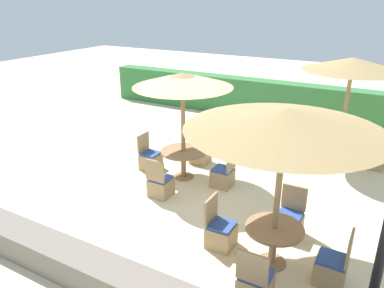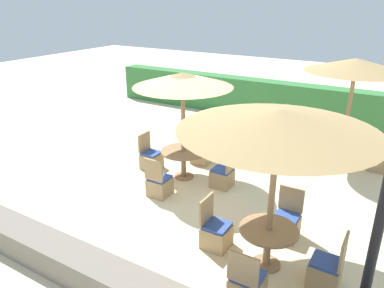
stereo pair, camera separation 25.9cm
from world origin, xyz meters
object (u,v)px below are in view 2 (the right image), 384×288
(patio_chair_center_east, at_px, (223,176))
(round_table_front_right, at_px, (268,238))
(patio_chair_center_north, at_px, (202,153))
(round_table_back_right, at_px, (343,144))
(patio_chair_back_right_east, at_px, (379,161))
(patio_chair_front_right_north, at_px, (286,224))
(patio_chair_center_south, at_px, (159,185))
(patio_chair_front_right_south, at_px, (247,285))
(parasol_back_right, at_px, (356,66))
(parasol_front_right, at_px, (279,121))
(patio_chair_back_right_west, at_px, (307,147))
(patio_chair_front_right_west, at_px, (216,233))
(parasol_center, at_px, (183,80))
(round_table_center, at_px, (184,156))
(patio_chair_center_west, at_px, (151,159))
(patio_chair_front_right_east, at_px, (326,271))

(patio_chair_center_east, relative_size, round_table_front_right, 0.98)
(patio_chair_center_north, bearing_deg, round_table_back_right, -149.52)
(patio_chair_back_right_east, height_order, patio_chair_front_right_north, same)
(round_table_back_right, xyz_separation_m, patio_chair_front_right_north, (-0.24, -3.98, -0.28))
(patio_chair_center_south, distance_m, patio_chair_front_right_south, 3.47)
(parasol_back_right, bearing_deg, patio_chair_back_right_east, 0.83)
(parasol_back_right, distance_m, parasol_front_right, 4.93)
(patio_chair_back_right_east, relative_size, patio_chair_center_north, 1.00)
(patio_chair_back_right_west, distance_m, patio_chair_front_right_west, 4.90)
(parasol_center, height_order, patio_chair_center_south, parasol_center)
(parasol_center, relative_size, round_table_center, 2.37)
(patio_chair_center_west, height_order, patio_chair_front_right_north, same)
(parasol_back_right, height_order, round_table_back_right, parasol_back_right)
(patio_chair_center_north, bearing_deg, patio_chair_front_right_south, 127.17)
(patio_chair_back_right_east, bearing_deg, parasol_front_right, 166.70)
(patio_chair_center_west, relative_size, round_table_front_right, 0.98)
(patio_chair_center_south, bearing_deg, patio_chair_back_right_west, 60.20)
(patio_chair_center_west, height_order, patio_chair_center_north, same)
(parasol_back_right, height_order, patio_chair_back_right_east, parasol_back_right)
(patio_chair_back_right_west, relative_size, patio_chair_center_north, 1.00)
(parasol_center, distance_m, patio_chair_front_right_south, 4.66)
(parasol_front_right, distance_m, round_table_front_right, 1.98)
(patio_chair_center_south, distance_m, patio_chair_center_east, 1.50)
(patio_chair_back_right_west, bearing_deg, patio_chair_front_right_east, 17.96)
(patio_chair_center_west, height_order, patio_chair_front_right_west, same)
(patio_chair_back_right_east, relative_size, patio_chair_center_east, 1.00)
(round_table_back_right, bearing_deg, round_table_center, -137.70)
(parasol_back_right, distance_m, patio_chair_back_right_east, 2.50)
(patio_chair_center_north, bearing_deg, round_table_center, 92.82)
(round_table_front_right, relative_size, patio_chair_front_right_north, 1.02)
(round_table_back_right, height_order, parasol_front_right, parasol_front_right)
(parasol_center, xyz_separation_m, parasol_front_right, (2.90, -2.05, 0.11))
(parasol_center, relative_size, patio_chair_center_south, 2.78)
(round_table_center, xyz_separation_m, patio_chair_center_north, (-0.05, 0.99, -0.30))
(patio_chair_center_south, xyz_separation_m, patio_chair_front_right_south, (2.91, -1.89, 0.00))
(parasol_front_right, bearing_deg, parasol_center, 144.76)
(parasol_back_right, distance_m, patio_chair_front_right_east, 5.47)
(patio_chair_center_south, distance_m, patio_chair_front_right_west, 2.16)
(round_table_center, distance_m, patio_chair_front_right_west, 2.82)
(patio_chair_back_right_west, distance_m, patio_chair_center_west, 4.33)
(round_table_center, distance_m, patio_chair_center_west, 1.04)
(round_table_center, distance_m, patio_chair_front_right_south, 4.15)
(parasol_back_right, bearing_deg, patio_chair_center_north, -149.52)
(patio_chair_center_west, relative_size, patio_chair_front_right_east, 1.00)
(patio_chair_back_right_west, bearing_deg, patio_chair_back_right_east, 90.85)
(parasol_back_right, xyz_separation_m, patio_chair_front_right_north, (-0.24, -3.98, -2.33))
(patio_chair_back_right_east, height_order, round_table_front_right, patio_chair_back_right_east)
(patio_chair_back_right_east, bearing_deg, parasol_back_right, 90.83)
(patio_chair_back_right_east, height_order, patio_chair_center_north, same)
(parasol_back_right, distance_m, parasol_center, 4.27)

